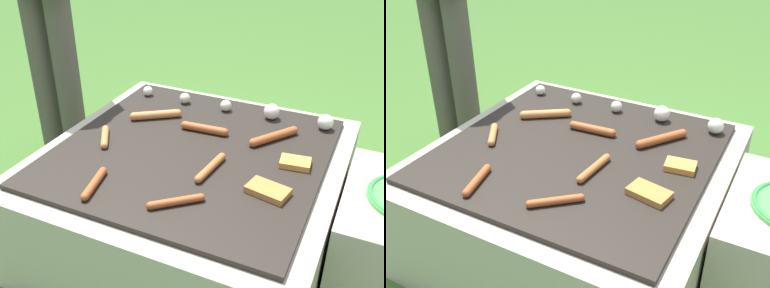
{
  "view_description": "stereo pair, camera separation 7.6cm",
  "coord_description": "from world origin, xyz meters",
  "views": [
    {
      "loc": [
        0.55,
        -1.17,
        1.16
      ],
      "look_at": [
        0.0,
        0.0,
        0.41
      ],
      "focal_mm": 42.0,
      "sensor_mm": 36.0,
      "label": 1
    },
    {
      "loc": [
        0.62,
        -1.14,
        1.16
      ],
      "look_at": [
        0.0,
        0.0,
        0.41
      ],
      "focal_mm": 42.0,
      "sensor_mm": 36.0,
      "label": 2
    }
  ],
  "objects": [
    {
      "name": "sausage_back_left",
      "position": [
        -0.3,
        -0.07,
        0.4
      ],
      "size": [
        0.09,
        0.13,
        0.02
      ],
      "color": "#C6753D",
      "rests_on": "grill"
    },
    {
      "name": "ground_plane",
      "position": [
        0.0,
        0.0,
        0.0
      ],
      "size": [
        14.0,
        14.0,
        0.0
      ],
      "primitive_type": "plane",
      "color": "#3D6628"
    },
    {
      "name": "bread_slice_left",
      "position": [
        0.3,
        -0.13,
        0.4
      ],
      "size": [
        0.13,
        0.1,
        0.02
      ],
      "color": "#B27033",
      "rests_on": "grill"
    },
    {
      "name": "sausage_front_center",
      "position": [
        0.23,
        0.18,
        0.4
      ],
      "size": [
        0.13,
        0.18,
        0.03
      ],
      "color": "#A34C23",
      "rests_on": "grill"
    },
    {
      "name": "bread_slice_center",
      "position": [
        0.34,
        0.05,
        0.4
      ],
      "size": [
        0.1,
        0.08,
        0.02
      ],
      "color": "#D18438",
      "rests_on": "grill"
    },
    {
      "name": "sausage_back_right",
      "position": [
        -0.17,
        -0.32,
        0.4
      ],
      "size": [
        0.05,
        0.16,
        0.02
      ],
      "color": "#A34C23",
      "rests_on": "grill"
    },
    {
      "name": "sausage_front_left",
      "position": [
        0.11,
        -0.09,
        0.4
      ],
      "size": [
        0.04,
        0.18,
        0.02
      ],
      "color": "#B7602D",
      "rests_on": "grill"
    },
    {
      "name": "sausage_back_center",
      "position": [
        0.09,
        -0.29,
        0.4
      ],
      "size": [
        0.13,
        0.12,
        0.02
      ],
      "color": "#A34C23",
      "rests_on": "grill"
    },
    {
      "name": "mushroom_row",
      "position": [
        0.11,
        0.33,
        0.42
      ],
      "size": [
        0.78,
        0.06,
        0.06
      ],
      "color": "silver",
      "rests_on": "grill"
    },
    {
      "name": "sausage_mid_right",
      "position": [
        -0.22,
        0.15,
        0.41
      ],
      "size": [
        0.17,
        0.13,
        0.03
      ],
      "color": "#C6753D",
      "rests_on": "grill"
    },
    {
      "name": "grill",
      "position": [
        0.0,
        0.0,
        0.19
      ],
      "size": [
        0.98,
        0.98,
        0.39
      ],
      "color": "#A89E8C",
      "rests_on": "ground_plane"
    },
    {
      "name": "sausage_mid_left",
      "position": [
        -0.01,
        0.13,
        0.4
      ],
      "size": [
        0.18,
        0.04,
        0.03
      ],
      "color": "#A34C23",
      "rests_on": "grill"
    }
  ]
}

